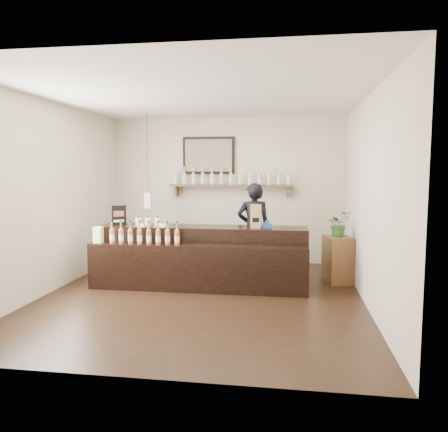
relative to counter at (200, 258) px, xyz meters
name	(u,v)px	position (x,y,z in m)	size (l,w,h in m)	color
ground	(202,296)	(0.14, -0.58, -0.43)	(5.00, 5.00, 0.00)	black
room_shell	(201,177)	(0.14, -0.58, 1.27)	(5.00, 5.00, 5.00)	beige
back_wall_decor	(218,172)	(0.00, 1.80, 1.32)	(2.66, 0.96, 1.69)	brown
counter	(200,258)	(0.00, 0.00, 0.00)	(3.29, 0.89, 1.07)	black
promo_sign	(119,215)	(-1.34, 0.09, 0.64)	(0.20, 0.13, 0.31)	black
paper_bag	(256,216)	(0.86, 0.09, 0.66)	(0.17, 0.13, 0.35)	#99724A
tape_dispenser	(267,225)	(1.03, 0.09, 0.53)	(0.15, 0.09, 0.12)	blue
side_cabinet	(338,259)	(2.14, 0.54, -0.06)	(0.48, 0.59, 0.74)	brown
potted_plant	(339,224)	(2.14, 0.54, 0.51)	(0.36, 0.31, 0.40)	#2B6127
shopkeeper	(254,222)	(0.75, 0.97, 0.46)	(0.65, 0.43, 1.78)	black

